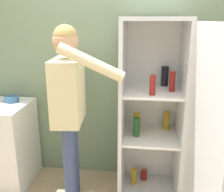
# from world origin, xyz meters

# --- Properties ---
(wall_back) EXTENTS (7.00, 0.06, 2.55)m
(wall_back) POSITION_xyz_m (0.00, 0.98, 1.27)
(wall_back) COLOR gray
(wall_back) RESTS_ON ground_plane
(refrigerator) EXTENTS (0.80, 1.19, 1.81)m
(refrigerator) POSITION_xyz_m (0.48, 0.54, 0.90)
(refrigerator) COLOR silver
(refrigerator) RESTS_ON ground_plane
(person) EXTENTS (0.70, 0.60, 1.75)m
(person) POSITION_xyz_m (-0.38, 0.45, 1.11)
(person) COLOR #384770
(person) RESTS_ON ground_plane
(bowl) EXTENTS (0.16, 0.16, 0.06)m
(bowl) POSITION_xyz_m (-1.11, 0.75, 0.95)
(bowl) COLOR #335B8E
(bowl) RESTS_ON counter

